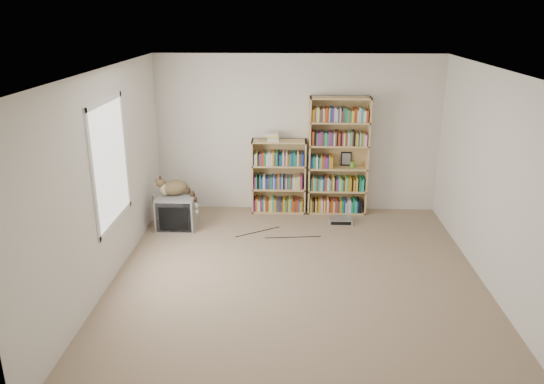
{
  "coord_description": "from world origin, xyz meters",
  "views": [
    {
      "loc": [
        -0.08,
        -5.77,
        3.11
      ],
      "look_at": [
        -0.35,
        1.0,
        0.79
      ],
      "focal_mm": 35.0,
      "sensor_mm": 36.0,
      "label": 1
    }
  ],
  "objects_px": {
    "cat": "(177,190)",
    "bookcase_short": "(279,179)",
    "dvd_player": "(340,220)",
    "bookcase_tall": "(338,159)",
    "crt_tv": "(177,212)"
  },
  "relations": [
    {
      "from": "bookcase_short",
      "to": "cat",
      "type": "bearing_deg",
      "value": -154.64
    },
    {
      "from": "crt_tv",
      "to": "bookcase_tall",
      "type": "bearing_deg",
      "value": 17.74
    },
    {
      "from": "crt_tv",
      "to": "cat",
      "type": "relative_size",
      "value": 0.84
    },
    {
      "from": "bookcase_tall",
      "to": "bookcase_short",
      "type": "xyz_separation_m",
      "value": [
        -0.94,
        0.0,
        -0.35
      ]
    },
    {
      "from": "bookcase_tall",
      "to": "dvd_player",
      "type": "height_order",
      "value": "bookcase_tall"
    },
    {
      "from": "cat",
      "to": "dvd_player",
      "type": "relative_size",
      "value": 1.9
    },
    {
      "from": "cat",
      "to": "bookcase_tall",
      "type": "bearing_deg",
      "value": 0.03
    },
    {
      "from": "dvd_player",
      "to": "cat",
      "type": "bearing_deg",
      "value": -175.78
    },
    {
      "from": "crt_tv",
      "to": "cat",
      "type": "distance_m",
      "value": 0.33
    },
    {
      "from": "cat",
      "to": "bookcase_short",
      "type": "height_order",
      "value": "bookcase_short"
    },
    {
      "from": "crt_tv",
      "to": "dvd_player",
      "type": "distance_m",
      "value": 2.5
    },
    {
      "from": "bookcase_short",
      "to": "dvd_player",
      "type": "bearing_deg",
      "value": -27.07
    },
    {
      "from": "bookcase_short",
      "to": "crt_tv",
      "type": "bearing_deg",
      "value": -153.47
    },
    {
      "from": "bookcase_tall",
      "to": "bookcase_short",
      "type": "bearing_deg",
      "value": 179.97
    },
    {
      "from": "cat",
      "to": "bookcase_tall",
      "type": "height_order",
      "value": "bookcase_tall"
    }
  ]
}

